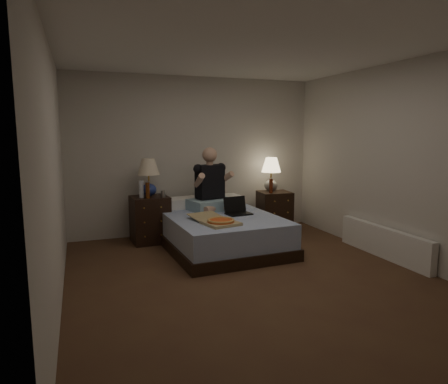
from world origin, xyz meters
name	(u,v)px	position (x,y,z in m)	size (l,w,h in m)	color
floor	(251,277)	(0.00, 0.00, 0.00)	(4.00, 4.50, 0.00)	brown
ceiling	(254,48)	(0.00, 0.00, 2.50)	(4.00, 4.50, 0.00)	white
wall_back	(195,156)	(0.00, 2.25, 1.25)	(4.00, 2.50, 0.00)	beige
wall_front	(415,200)	(0.00, -2.25, 1.25)	(4.00, 2.50, 0.00)	beige
wall_left	(54,174)	(-2.00, 0.00, 1.25)	(4.50, 2.50, 0.00)	beige
wall_right	(397,163)	(2.00, 0.00, 1.25)	(4.50, 2.50, 0.00)	beige
bed	(220,231)	(0.06, 1.21, 0.24)	(1.43, 1.91, 0.48)	#5E7BBC
nightstand_left	(150,219)	(-0.82, 1.85, 0.34)	(0.53, 0.48, 0.69)	black
nightstand_right	(274,211)	(1.24, 1.86, 0.33)	(0.50, 0.45, 0.65)	black
lamp_left	(149,177)	(-0.82, 1.89, 0.97)	(0.32, 0.32, 0.56)	navy
lamp_right	(271,174)	(1.22, 1.95, 0.93)	(0.32, 0.32, 0.56)	gray
water_bottle	(141,189)	(-0.95, 1.78, 0.81)	(0.07, 0.07, 0.25)	silver
soda_can	(163,194)	(-0.64, 1.72, 0.74)	(0.07, 0.07, 0.10)	#9D9D99
beer_bottle_left	(148,190)	(-0.87, 1.70, 0.80)	(0.06, 0.06, 0.23)	#59290C
beer_bottle_right	(271,186)	(1.12, 1.76, 0.77)	(0.06, 0.06, 0.23)	#5B1F0D
person	(212,179)	(0.06, 1.60, 0.94)	(0.66, 0.52, 0.93)	black
laptop	(239,206)	(0.31, 1.14, 0.60)	(0.34, 0.28, 0.24)	black
pizza_box	(221,221)	(-0.13, 0.65, 0.52)	(0.40, 0.76, 0.08)	tan
radiator	(384,242)	(1.93, 0.07, 0.20)	(0.10, 1.60, 0.40)	white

